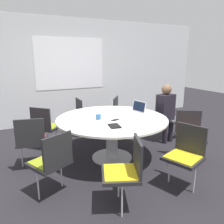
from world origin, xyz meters
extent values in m
plane|color=black|center=(0.00, 0.00, 0.00)|extent=(16.00, 16.00, 0.00)
cube|color=silver|center=(0.00, 2.55, 1.35)|extent=(8.00, 0.06, 2.70)
cube|color=white|center=(0.00, 2.52, 1.55)|extent=(1.80, 0.01, 1.30)
cylinder|color=#B7B7BC|center=(0.00, 0.00, 0.01)|extent=(0.70, 0.70, 0.02)
cylinder|color=#B7B7BC|center=(0.00, 0.00, 0.36)|extent=(0.20, 0.20, 0.68)
cylinder|color=white|center=(0.00, 0.00, 0.71)|extent=(1.86, 1.86, 0.03)
cube|color=#262628|center=(1.57, 0.30, 0.42)|extent=(0.51, 0.50, 0.04)
cube|color=#4C5156|center=(1.57, 0.30, 0.45)|extent=(0.45, 0.44, 0.01)
cube|color=#262628|center=(1.53, 0.49, 0.64)|extent=(0.42, 0.11, 0.40)
cylinder|color=silver|center=(1.75, 0.33, 0.20)|extent=(0.02, 0.02, 0.40)
cylinder|color=silver|center=(1.39, 0.27, 0.20)|extent=(0.02, 0.02, 0.40)
cube|color=#262628|center=(0.79, 1.03, 0.42)|extent=(0.60, 0.61, 0.04)
cube|color=teal|center=(0.79, 1.03, 0.45)|extent=(0.53, 0.53, 0.01)
cube|color=#262628|center=(0.64, 1.14, 0.64)|extent=(0.28, 0.35, 0.40)
cylinder|color=silver|center=(0.91, 1.17, 0.20)|extent=(0.02, 0.02, 0.40)
cylinder|color=silver|center=(0.68, 0.88, 0.20)|extent=(0.02, 0.02, 0.40)
cube|color=#262628|center=(0.02, 1.30, 0.42)|extent=(0.43, 0.45, 0.04)
cube|color=red|center=(0.02, 1.30, 0.45)|extent=(0.38, 0.39, 0.01)
cube|color=#262628|center=(-0.18, 1.30, 0.64)|extent=(0.04, 0.42, 0.40)
cylinder|color=silver|center=(0.02, 1.48, 0.20)|extent=(0.02, 0.02, 0.40)
cylinder|color=silver|center=(0.02, 1.12, 0.20)|extent=(0.02, 0.02, 0.40)
cube|color=#262628|center=(-0.92, 0.91, 0.42)|extent=(0.61, 0.61, 0.04)
cube|color=olive|center=(-0.92, 0.91, 0.45)|extent=(0.54, 0.54, 0.01)
cube|color=#262628|center=(-1.06, 0.77, 0.64)|extent=(0.32, 0.31, 0.40)
cylinder|color=silver|center=(-1.05, 1.04, 0.20)|extent=(0.02, 0.02, 0.40)
cylinder|color=silver|center=(-0.80, 0.78, 0.20)|extent=(0.02, 0.02, 0.40)
cube|color=#262628|center=(-1.27, 0.28, 0.42)|extent=(0.52, 0.50, 0.04)
cube|color=red|center=(-1.27, 0.28, 0.45)|extent=(0.46, 0.44, 0.01)
cube|color=#262628|center=(-1.31, 0.09, 0.64)|extent=(0.41, 0.12, 0.40)
cylinder|color=silver|center=(-1.44, 0.31, 0.20)|extent=(0.02, 0.02, 0.40)
cylinder|color=silver|center=(-1.09, 0.24, 0.20)|extent=(0.02, 0.02, 0.40)
cube|color=#262628|center=(-1.16, -0.58, 0.42)|extent=(0.58, 0.57, 0.04)
cube|color=olive|center=(-1.16, -0.58, 0.45)|extent=(0.51, 0.50, 0.01)
cube|color=#262628|center=(-1.07, -0.76, 0.64)|extent=(0.39, 0.21, 0.40)
cylinder|color=silver|center=(-1.32, -0.66, 0.20)|extent=(0.02, 0.02, 0.40)
cylinder|color=silver|center=(-1.00, -0.50, 0.20)|extent=(0.02, 0.02, 0.40)
cube|color=#262628|center=(-0.47, -1.21, 0.42)|extent=(0.55, 0.56, 0.04)
cube|color=gold|center=(-0.47, -1.21, 0.45)|extent=(0.49, 0.50, 0.01)
cube|color=#262628|center=(-0.29, -1.28, 0.64)|extent=(0.18, 0.40, 0.40)
cylinder|color=silver|center=(-0.54, -1.38, 0.20)|extent=(0.02, 0.02, 0.40)
cylinder|color=silver|center=(-0.41, -1.04, 0.20)|extent=(0.02, 0.02, 0.40)
cube|color=#262628|center=(0.45, -1.22, 0.42)|extent=(0.55, 0.56, 0.04)
cube|color=gold|center=(0.45, -1.22, 0.45)|extent=(0.48, 0.49, 0.01)
cube|color=#262628|center=(0.64, -1.15, 0.64)|extent=(0.17, 0.40, 0.40)
cylinder|color=silver|center=(0.52, -1.38, 0.20)|extent=(0.02, 0.02, 0.40)
cylinder|color=silver|center=(0.39, -1.05, 0.20)|extent=(0.02, 0.02, 0.40)
cube|color=#262628|center=(1.10, -0.68, 0.42)|extent=(0.60, 0.59, 0.04)
cube|color=#E04C1E|center=(1.10, -0.68, 0.45)|extent=(0.52, 0.52, 0.01)
cube|color=#262628|center=(1.21, -0.52, 0.64)|extent=(0.37, 0.25, 0.40)
cylinder|color=silver|center=(1.26, -0.78, 0.20)|extent=(0.02, 0.02, 0.40)
cylinder|color=silver|center=(0.95, -0.59, 0.20)|extent=(0.02, 0.02, 0.40)
cylinder|color=#231E28|center=(1.44, 0.17, 0.22)|extent=(0.10, 0.10, 0.44)
cylinder|color=#231E28|center=(1.26, 0.14, 0.22)|extent=(0.10, 0.10, 0.44)
cube|color=#231E28|center=(1.33, 0.26, 0.72)|extent=(0.39, 0.28, 0.55)
sphere|color=brown|center=(1.33, 0.26, 1.09)|extent=(0.20, 0.20, 0.20)
cube|color=silver|center=(0.52, 0.10, 0.73)|extent=(0.26, 0.36, 0.02)
cube|color=silver|center=(0.61, 0.12, 0.84)|extent=(0.11, 0.33, 0.20)
cube|color=black|center=(0.60, 0.12, 0.84)|extent=(0.09, 0.29, 0.17)
cube|color=black|center=(-0.17, -0.45, 0.74)|extent=(0.18, 0.23, 0.02)
cylinder|color=#33669E|center=(-0.24, 0.01, 0.77)|extent=(0.08, 0.08, 0.08)
cube|color=black|center=(-0.02, -0.15, 0.73)|extent=(0.16, 0.12, 0.01)
cube|color=#661E56|center=(-0.35, 1.45, 0.14)|extent=(0.36, 0.16, 0.28)
camera|label=1|loc=(-1.52, -3.19, 1.72)|focal=35.00mm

